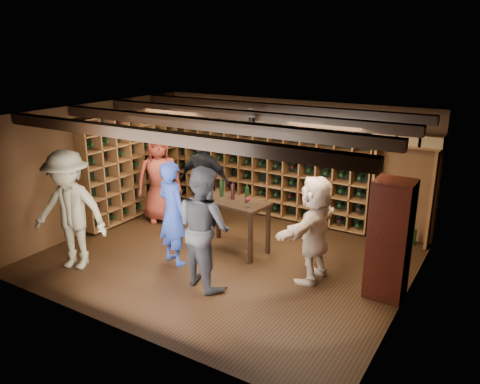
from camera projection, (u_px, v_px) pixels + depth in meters
The scene contains 13 objects.
ground at pixel (225, 258), 8.17m from camera, with size 6.00×6.00×0.00m, color black.
room_shell at pixel (225, 120), 7.48m from camera, with size 6.00×6.00×6.00m.
wine_rack_back at pixel (263, 163), 9.98m from camera, with size 4.65×0.30×2.20m.
wine_rack_left at pixel (133, 164), 9.90m from camera, with size 0.30×2.65×2.20m.
crate_shelf at pixel (406, 161), 8.39m from camera, with size 1.20×0.32×2.07m.
display_cabinet at pixel (389, 242), 6.73m from camera, with size 0.55×0.50×1.75m.
man_blue_shirt at pixel (173, 213), 7.77m from camera, with size 0.65×0.43×1.78m, color navy.
man_grey_suit at pixel (204, 227), 7.04m from camera, with size 0.92×0.71×1.89m, color black.
guest_red_floral at pixel (159, 178), 9.67m from camera, with size 0.91×0.59×1.85m, color maroon.
guest_woman_black at pixel (205, 182), 9.34m from camera, with size 1.10×0.46×1.88m, color black.
guest_khaki at pixel (70, 210), 7.58m from camera, with size 1.29×0.74×1.99m, color #7C7155.
guest_beige at pixel (314, 229), 7.21m from camera, with size 1.58×0.50×1.70m, color tan.
tasting_table at pixel (233, 207), 8.26m from camera, with size 1.32×0.76×1.23m.
Camera 1 is at (4.09, -6.21, 3.59)m, focal length 35.00 mm.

